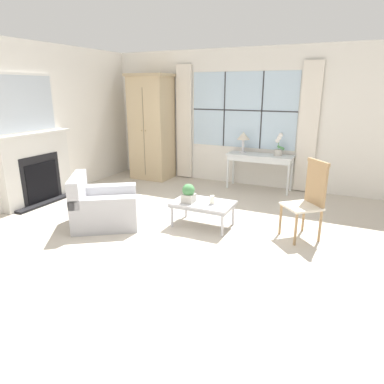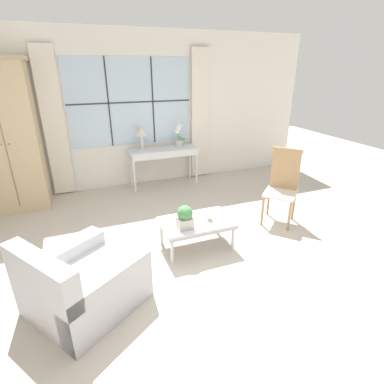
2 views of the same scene
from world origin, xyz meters
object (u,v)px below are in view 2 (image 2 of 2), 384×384
at_px(potted_plant_small, 185,217).
at_px(pillar_candle, 209,215).
at_px(potted_orchid, 179,137).
at_px(armchair_upholstered, 82,285).
at_px(console_table, 163,153).
at_px(table_lamp, 141,133).
at_px(side_chair_wooden, 283,182).
at_px(coffee_table, 197,224).
at_px(armoire, 8,137).

distance_m(potted_plant_small, pillar_candle, 0.37).
xyz_separation_m(potted_orchid, armchair_upholstered, (-1.99, -2.96, -0.65)).
relative_size(console_table, table_lamp, 3.07).
distance_m(armchair_upholstered, side_chair_wooden, 3.02).
relative_size(table_lamp, potted_plant_small, 1.51).
bearing_deg(coffee_table, armoire, 135.46).
relative_size(armoire, pillar_candle, 16.17).
height_order(console_table, table_lamp, table_lamp).
xyz_separation_m(armchair_upholstered, potted_plant_small, (1.21, 0.48, 0.27)).
xyz_separation_m(armoire, potted_plant_small, (2.06, -2.31, -0.64)).
bearing_deg(armoire, potted_orchid, 3.24).
distance_m(armoire, armchair_upholstered, 3.06).
height_order(armoire, console_table, armoire).
relative_size(armoire, armchair_upholstered, 1.83).
bearing_deg(table_lamp, coffee_table, -86.57).
bearing_deg(armoire, coffee_table, -44.54).
bearing_deg(table_lamp, armchair_upholstered, -113.15).
bearing_deg(armoire, pillar_candle, -42.92).
xyz_separation_m(potted_orchid, coffee_table, (-0.58, -2.37, -0.57)).
relative_size(table_lamp, armchair_upholstered, 0.34).
xyz_separation_m(armoire, console_table, (2.49, 0.10, -0.52)).
bearing_deg(armoire, console_table, 2.20).
height_order(armoire, potted_plant_small, armoire).
bearing_deg(potted_plant_small, coffee_table, 27.88).
bearing_deg(potted_orchid, console_table, -169.27).
height_order(potted_orchid, armchair_upholstered, potted_orchid).
bearing_deg(pillar_candle, side_chair_wooden, 12.30).
height_order(potted_orchid, coffee_table, potted_orchid).
bearing_deg(potted_orchid, table_lamp, -179.86).
bearing_deg(armchair_upholstered, armoire, 106.76).
bearing_deg(potted_orchid, coffee_table, -103.83).
relative_size(potted_orchid, side_chair_wooden, 0.41).
bearing_deg(pillar_candle, coffee_table, 170.53).
distance_m(potted_orchid, pillar_candle, 2.48).
relative_size(armchair_upholstered, pillar_candle, 8.82).
bearing_deg(potted_orchid, side_chair_wooden, -67.33).
xyz_separation_m(armoire, armchair_upholstered, (0.84, -2.80, -0.91)).
xyz_separation_m(armoire, table_lamp, (2.11, 0.16, -0.11)).
height_order(armoire, armchair_upholstered, armoire).
bearing_deg(potted_orchid, potted_plant_small, -107.40).
relative_size(potted_orchid, potted_plant_small, 1.59).
distance_m(potted_orchid, side_chair_wooden, 2.31).
bearing_deg(console_table, potted_plant_small, -100.22).
bearing_deg(potted_orchid, armoire, -176.76).
bearing_deg(potted_plant_small, armchair_upholstered, -158.29).
xyz_separation_m(side_chair_wooden, pillar_candle, (-1.31, -0.29, -0.16)).
bearing_deg(console_table, pillar_candle, -92.05).
relative_size(coffee_table, potted_plant_small, 3.19).
bearing_deg(console_table, coffee_table, -96.01).
bearing_deg(table_lamp, side_chair_wooden, -52.70).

